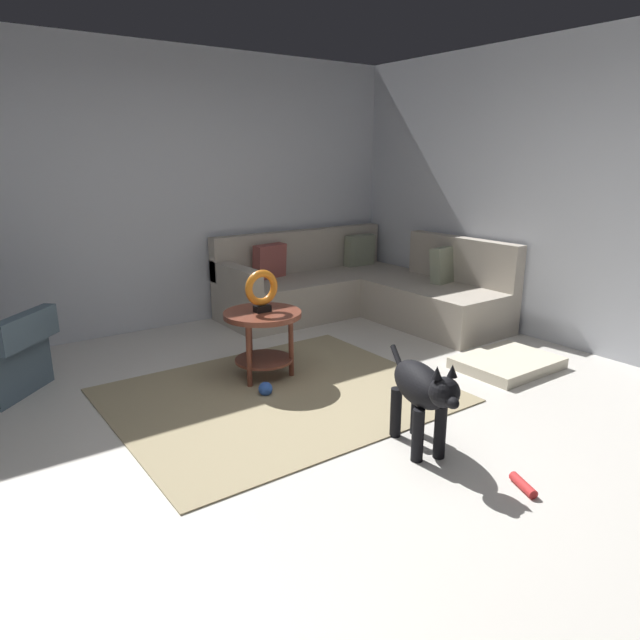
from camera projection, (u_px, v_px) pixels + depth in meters
The scene contains 11 objects.
ground_plane at pixel (318, 446), 3.54m from camera, with size 6.00×6.00×0.10m, color silver.
wall_back at pixel (139, 192), 5.44m from camera, with size 6.00×0.12×2.70m, color silver.
wall_right at pixel (600, 197), 4.80m from camera, with size 0.12×6.00×2.70m, color silver.
area_rug at pixel (279, 395), 4.15m from camera, with size 2.30×1.90×0.01m, color tan.
sectional_couch at pixel (359, 290), 6.13m from camera, with size 2.20×2.25×0.88m.
side_table at pixel (263, 327), 4.38m from camera, with size 0.60×0.60×0.54m.
torus_sculpture at pixel (262, 290), 4.30m from camera, with size 0.28×0.08×0.33m.
dog_bed_mat at pixel (507, 363), 4.68m from camera, with size 0.80×0.60×0.09m, color beige.
dog at pixel (422, 391), 3.29m from camera, with size 0.38×0.82×0.63m.
dog_toy_ball at pixel (265, 389), 4.15m from camera, with size 0.10×0.10×0.10m, color blue.
dog_toy_rope at pixel (523, 485), 2.98m from camera, with size 0.05×0.05×0.19m, color red.
Camera 1 is at (-1.84, -2.59, 1.69)m, focal length 31.90 mm.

